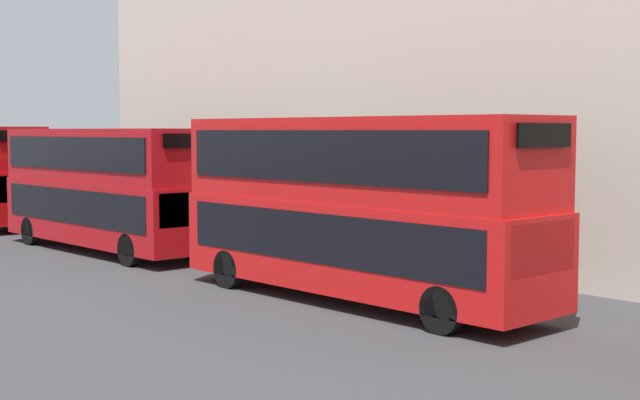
{
  "coord_description": "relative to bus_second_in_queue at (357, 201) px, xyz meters",
  "views": [
    {
      "loc": [
        -13.29,
        5.46,
        4.11
      ],
      "look_at": [
        0.48,
        20.53,
        2.51
      ],
      "focal_mm": 50.0,
      "sensor_mm": 36.0,
      "label": 1
    }
  ],
  "objects": [
    {
      "name": "pedestrian",
      "position": [
        2.18,
        15.3,
        -1.65
      ],
      "size": [
        0.36,
        0.36,
        1.69
      ],
      "color": "#334C6B",
      "rests_on": "ground"
    },
    {
      "name": "bus_second_in_queue",
      "position": [
        0.0,
        0.0,
        0.0
      ],
      "size": [
        2.59,
        10.38,
        4.41
      ],
      "color": "red",
      "rests_on": "ground"
    },
    {
      "name": "bus_third_in_queue",
      "position": [
        0.0,
        12.04,
        -0.13
      ],
      "size": [
        2.59,
        10.09,
        4.16
      ],
      "color": "#A80F14",
      "rests_on": "ground"
    }
  ]
}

